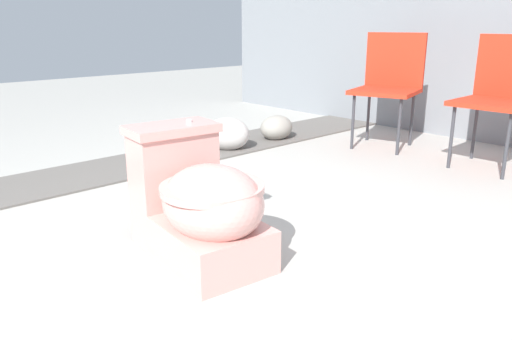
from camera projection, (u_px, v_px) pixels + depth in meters
name	position (u px, v px, depth m)	size (l,w,h in m)	color
ground_plane	(169.00, 271.00, 1.89)	(14.00, 14.00, 0.00)	#A8A59E
gravel_strip	(114.00, 169.00, 3.19)	(0.56, 8.00, 0.01)	#605B56
toilet	(200.00, 205.00, 1.94)	(0.67, 0.45, 0.52)	#E09E93
folding_chair_left	(390.00, 78.00, 3.71)	(0.55, 0.55, 0.83)	red
folding_chair_middle	(503.00, 87.00, 3.15)	(0.45, 0.45, 0.83)	red
boulder_near	(228.00, 134.00, 3.66)	(0.32, 0.26, 0.24)	#B7B2AD
boulder_far	(276.00, 128.00, 3.99)	(0.30, 0.23, 0.20)	gray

